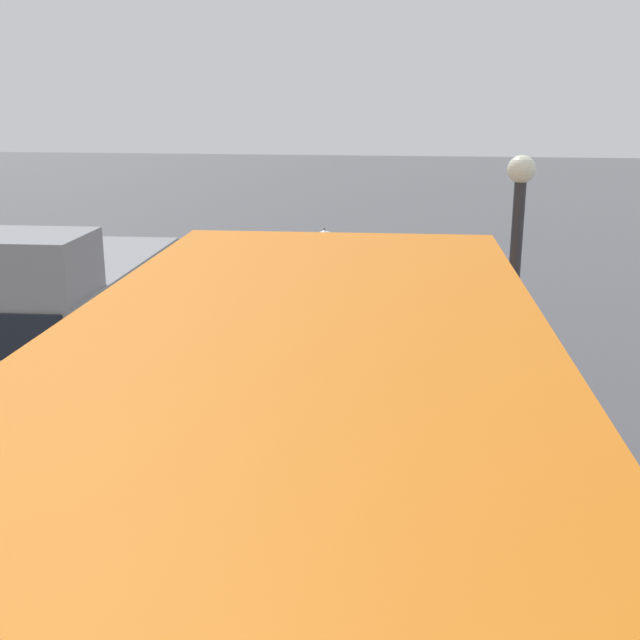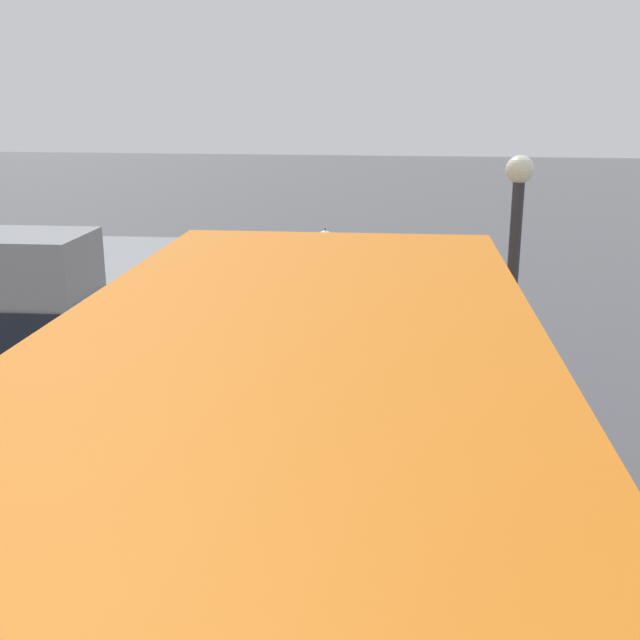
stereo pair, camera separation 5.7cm
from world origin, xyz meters
The scene contains 7 objects.
ground_plane centered at (0.00, 0.00, 0.00)m, with size 90.00×90.00×0.00m, color #4C4C51.
cargo_van_parked_right centered at (3.80, 0.36, 1.18)m, with size 2.33×5.40×2.60m.
shopping_cart_vendor centered at (-0.42, -0.46, 0.57)m, with size 0.58×0.82×1.04m.
hand_dolly_boxes centered at (0.35, -0.25, 0.50)m, with size 0.60×0.77×1.32m.
pedestrian_pink_side centered at (0.01, -1.72, 1.58)m, with size 1.04×1.04×2.15m.
pedestrian_black_side centered at (-1.64, -0.22, 1.58)m, with size 1.04×1.04×2.15m.
street_lamp centered at (-2.62, 3.88, 2.37)m, with size 0.28×0.28×3.86m.
Camera 2 is at (-1.68, 12.05, 4.48)m, focal length 44.71 mm.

